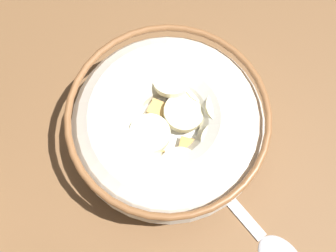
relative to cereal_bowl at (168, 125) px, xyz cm
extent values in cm
cube|color=brown|center=(0.04, 0.01, -4.21)|extent=(138.73, 138.73, 2.00)
cylinder|color=silver|center=(0.04, 0.01, -2.91)|extent=(9.35, 9.35, 0.60)
torus|color=silver|center=(0.04, 0.01, -0.23)|extent=(17.00, 17.00, 5.97)
torus|color=brown|center=(0.04, 0.01, 2.46)|extent=(17.09, 17.09, 0.60)
cylinder|color=white|center=(0.04, 0.01, -0.01)|extent=(13.42, 13.42, 0.40)
cube|color=tan|center=(-3.54, 1.76, 0.63)|extent=(1.89, 1.89, 0.67)
cube|color=#AD7F42|center=(-3.22, -2.18, 0.59)|extent=(2.06, 2.07, 0.80)
cube|color=tan|center=(-4.15, -0.35, 0.70)|extent=(1.62, 1.61, 0.69)
cube|color=#B78947|center=(3.23, -2.74, 0.65)|extent=(2.08, 2.08, 0.79)
cube|color=#B78947|center=(-0.04, -4.50, 0.57)|extent=(1.96, 1.98, 0.75)
cube|color=#AD7F42|center=(0.30, -2.92, 0.55)|extent=(2.09, 2.09, 0.85)
cube|color=tan|center=(-1.29, 5.43, 0.56)|extent=(1.72, 1.75, 0.75)
cube|color=#B78947|center=(-2.49, 0.91, 0.59)|extent=(1.84, 1.85, 0.70)
cube|color=tan|center=(0.82, 2.11, 0.57)|extent=(1.63, 1.60, 0.73)
cube|color=tan|center=(1.48, -0.57, 0.60)|extent=(1.66, 1.64, 0.71)
cube|color=tan|center=(-4.82, -2.49, 0.70)|extent=(2.05, 2.03, 0.80)
cube|color=tan|center=(-0.68, 3.17, 0.52)|extent=(1.86, 1.84, 0.69)
cube|color=#AD7F42|center=(0.00, 5.79, 0.59)|extent=(1.77, 1.72, 0.81)
cylinder|color=beige|center=(-4.70, -0.71, 1.42)|extent=(4.79, 4.78, 1.10)
cylinder|color=#F9EFC6|center=(1.72, -3.24, 1.69)|extent=(3.80, 3.76, 1.24)
cylinder|color=beige|center=(-0.69, -1.31, 1.19)|extent=(3.64, 3.64, 1.15)
cylinder|color=beige|center=(-0.17, 4.95, 1.20)|extent=(3.96, 3.96, 0.75)
cylinder|color=#F4EABC|center=(3.88, 1.17, 1.26)|extent=(4.84, 4.82, 0.93)
cylinder|color=#F9EFC6|center=(-0.82, -4.44, 1.26)|extent=(4.58, 4.56, 1.01)
cylinder|color=#F4EABC|center=(0.59, 1.93, 1.65)|extent=(4.17, 4.22, 1.09)
cylinder|color=#F9EFC6|center=(-3.00, 3.01, 1.38)|extent=(3.57, 3.59, 1.16)
cylinder|color=#F4EABC|center=(-3.47, -3.50, 1.74)|extent=(4.73, 4.71, 1.12)
cube|color=#B7B7BC|center=(-6.82, 1.74, -3.03)|extent=(10.54, 4.25, 0.36)
camera|label=1|loc=(-6.82, 10.65, 36.86)|focal=47.85mm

